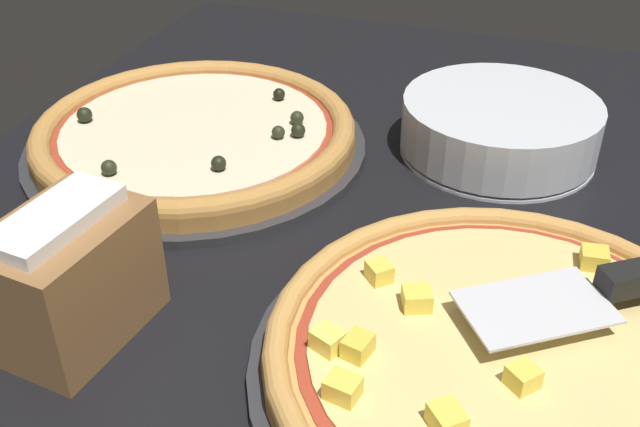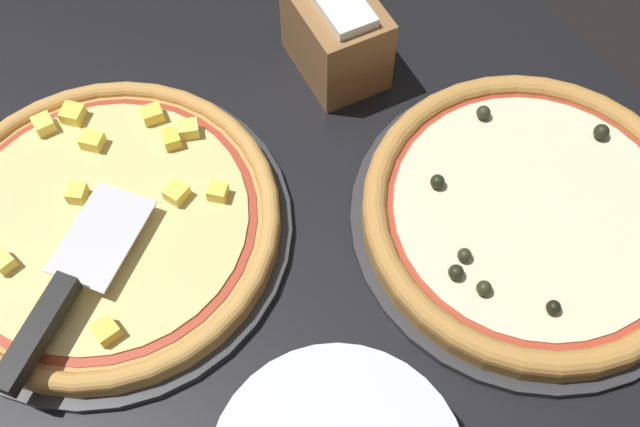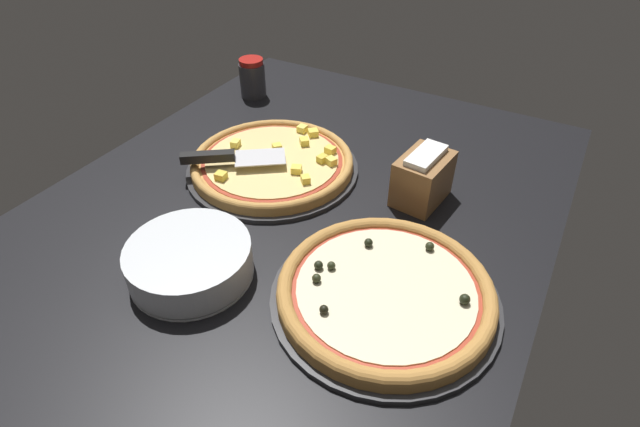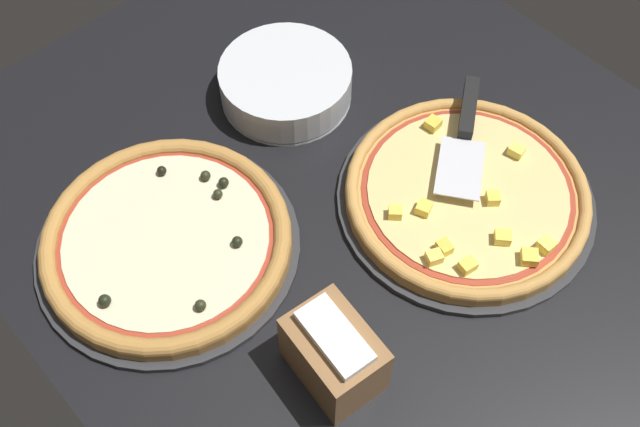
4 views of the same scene
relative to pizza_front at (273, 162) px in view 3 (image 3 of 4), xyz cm
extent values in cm
cube|color=black|center=(8.00, 11.13, -4.15)|extent=(127.10, 99.67, 3.60)
cylinder|color=#2D2D30|center=(0.05, -0.05, -1.85)|extent=(38.61, 38.61, 1.00)
cylinder|color=#C68E47|center=(0.05, -0.05, -0.52)|extent=(36.29, 36.29, 1.66)
torus|color=#C68E47|center=(0.05, -0.05, 0.31)|extent=(36.29, 36.29, 1.92)
cylinder|color=#A33823|center=(0.05, -0.05, 0.39)|extent=(31.54, 31.54, 0.15)
cylinder|color=#E5C67A|center=(0.05, -0.05, 0.51)|extent=(29.76, 29.76, 0.40)
cube|color=#F4D64C|center=(4.22, 11.38, 1.49)|extent=(2.60, 2.60, 1.55)
cube|color=yellow|center=(11.84, -5.04, 1.49)|extent=(2.29, 2.36, 1.55)
cube|color=#F9E05B|center=(-4.59, 12.45, 1.49)|extent=(2.53, 2.68, 1.55)
cube|color=#F4D64C|center=(1.98, 7.51, 1.49)|extent=(2.70, 2.78, 1.55)
cube|color=#F4D64C|center=(-8.89, 3.01, 1.49)|extent=(2.99, 2.97, 1.55)
cube|color=yellow|center=(-4.46, 10.26, 1.49)|extent=(2.51, 2.19, 1.55)
cube|color=#F4D64C|center=(-3.62, -1.10, 1.49)|extent=(2.68, 2.67, 1.55)
cube|color=#F9E05B|center=(-0.35, -10.40, 1.49)|extent=(2.54, 2.22, 1.55)
cube|color=#F4D64C|center=(-13.43, 2.76, 1.49)|extent=(3.21, 3.21, 1.55)
cube|color=#F9E05B|center=(-13.83, -0.50, 1.49)|extent=(2.17, 2.11, 1.55)
cube|color=#F4D64C|center=(-8.59, 10.05, 1.49)|extent=(2.23, 2.49, 1.55)
cylinder|color=#2D2D30|center=(23.47, 37.69, -1.85)|extent=(38.02, 38.02, 1.00)
cylinder|color=#B77F3D|center=(23.47, 37.69, -0.50)|extent=(35.73, 35.73, 1.69)
torus|color=#B77F3D|center=(23.47, 37.69, 0.34)|extent=(35.73, 35.73, 2.55)
cylinder|color=#A33823|center=(23.47, 37.69, 0.42)|extent=(31.06, 31.06, 0.15)
cylinder|color=beige|center=(23.47, 37.69, 0.54)|extent=(29.30, 29.30, 0.40)
sphere|color=black|center=(20.39, 49.67, 1.60)|extent=(1.71, 1.71, 1.71)
sphere|color=#282D19|center=(23.94, 27.85, 1.46)|extent=(1.43, 1.43, 1.43)
sphere|color=black|center=(32.91, 31.40, 1.46)|extent=(1.43, 1.43, 1.43)
sphere|color=#282D19|center=(27.76, 27.16, 1.50)|extent=(1.51, 1.51, 1.51)
sphere|color=#282D19|center=(11.29, 40.71, 1.53)|extent=(1.56, 1.56, 1.56)
sphere|color=black|center=(24.97, 25.96, 1.52)|extent=(1.55, 1.55, 1.55)
sphere|color=black|center=(15.68, 30.90, 1.51)|extent=(1.54, 1.54, 1.54)
cube|color=silver|center=(2.91, -1.13, 2.38)|extent=(11.75, 12.73, 0.24)
cube|color=black|center=(9.45, -10.26, 3.26)|extent=(8.53, 10.68, 2.00)
cylinder|color=silver|center=(34.30, 5.78, -2.00)|extent=(21.54, 21.54, 0.70)
cylinder|color=silver|center=(34.30, 5.78, -1.30)|extent=(21.54, 21.54, 0.70)
cylinder|color=silver|center=(34.30, 5.78, -0.60)|extent=(21.54, 21.54, 0.70)
cylinder|color=silver|center=(34.30, 5.78, 0.10)|extent=(21.54, 21.54, 0.70)
cylinder|color=silver|center=(34.30, 5.78, 0.80)|extent=(21.54, 21.54, 0.70)
cylinder|color=silver|center=(34.30, 5.78, 1.50)|extent=(21.54, 21.54, 0.70)
cylinder|color=silver|center=(34.30, 5.78, 2.20)|extent=(21.54, 21.54, 0.70)
cylinder|color=silver|center=(34.30, 5.78, 2.90)|extent=(21.54, 21.54, 0.70)
cylinder|color=silver|center=(34.30, 5.78, 3.60)|extent=(21.54, 21.54, 0.70)
cylinder|color=#333338|center=(-29.53, -26.22, 2.37)|extent=(7.21, 7.21, 9.43)
cylinder|color=#B21E19|center=(-29.53, -26.22, 7.79)|extent=(6.63, 6.63, 1.40)
cube|color=olive|center=(-6.10, 32.80, 2.71)|extent=(13.12, 9.96, 10.12)
cube|color=white|center=(-6.10, 32.80, 8.37)|extent=(10.86, 5.89, 1.20)
camera|label=1|loc=(-41.89, -0.11, 38.55)|focal=42.00mm
camera|label=2|loc=(44.26, -2.52, 66.98)|focal=42.00mm
camera|label=3|loc=(77.20, 55.64, 60.74)|focal=28.00mm
camera|label=4|loc=(-32.07, 58.94, 90.71)|focal=42.00mm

